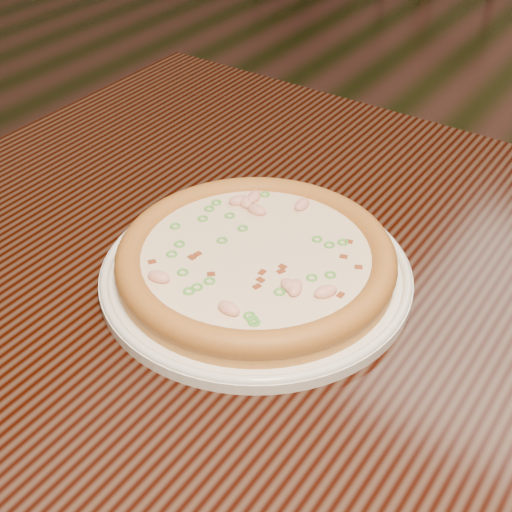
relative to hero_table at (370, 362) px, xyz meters
The scene contains 3 objects.
hero_table is the anchor object (origin of this frame).
plate 0.17m from the hero_table, 157.38° to the right, with size 0.33×0.33×0.02m.
pizza 0.18m from the hero_table, 157.42° to the right, with size 0.29×0.29×0.03m.
Camera 1 is at (0.01, -0.67, 1.23)m, focal length 50.00 mm.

